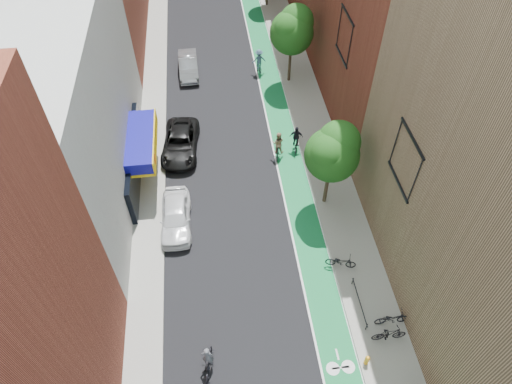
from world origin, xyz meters
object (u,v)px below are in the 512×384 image
object	(u,v)px
cyclist_lane_far	(259,62)
cyclist_lane_near	(278,146)
cyclist_lane_mid	(296,142)
parked_car_white	(176,216)
parked_car_black	(180,143)
fire_hydrant	(367,360)
cyclist_lead	(208,362)
parked_car_silver	(188,65)

from	to	relation	value
cyclist_lane_far	cyclist_lane_near	bearing A→B (deg)	82.22
cyclist_lane_far	cyclist_lane_mid	bearing A→B (deg)	90.19
parked_car_white	parked_car_black	bearing A→B (deg)	87.88
parked_car_black	cyclist_lane_mid	world-z (taller)	cyclist_lane_mid
parked_car_white	cyclist_lane_far	distance (m)	17.96
cyclist_lane_mid	cyclist_lane_far	size ratio (longest dim) A/B	0.92
cyclist_lane_far	fire_hydrant	distance (m)	26.74
cyclist_lead	cyclist_lane_near	world-z (taller)	cyclist_lane_near
cyclist_lead	fire_hydrant	xyz separation A→B (m)	(7.95, -0.82, -0.13)
cyclist_lead	fire_hydrant	world-z (taller)	cyclist_lead
cyclist_lane_near	fire_hydrant	bearing A→B (deg)	111.25
parked_car_black	cyclist_lane_near	distance (m)	7.18
parked_car_silver	fire_hydrant	bearing A→B (deg)	-74.33
parked_car_black	cyclist_lane_near	size ratio (longest dim) A/B	2.52
parked_car_black	fire_hydrant	xyz separation A→B (m)	(9.13, -17.23, -0.22)
parked_car_white	cyclist_lead	world-z (taller)	cyclist_lead
parked_car_white	parked_car_silver	size ratio (longest dim) A/B	1.01
parked_car_white	cyclist_lane_mid	world-z (taller)	cyclist_lane_mid
parked_car_black	cyclist_lead	bearing A→B (deg)	-79.94
parked_car_white	parked_car_silver	world-z (taller)	parked_car_white
parked_car_black	cyclist_lead	size ratio (longest dim) A/B	2.70
cyclist_lane_mid	fire_hydrant	size ratio (longest dim) A/B	2.85
cyclist_lane_mid	fire_hydrant	distance (m)	16.34
cyclist_lane_near	fire_hydrant	world-z (taller)	cyclist_lane_near
cyclist_lead	cyclist_lane_far	size ratio (longest dim) A/B	0.91
cyclist_lane_near	cyclist_lane_mid	xyz separation A→B (m)	(1.45, 0.53, -0.18)
parked_car_black	cyclist_lane_far	distance (m)	11.76
parked_car_white	cyclist_lane_near	xyz separation A→B (m)	(7.40, 5.50, 0.13)
cyclist_lane_mid	cyclist_lane_far	bearing A→B (deg)	-67.63
parked_car_white	parked_car_black	world-z (taller)	parked_car_white
fire_hydrant	cyclist_lane_near	bearing A→B (deg)	97.57
parked_car_silver	cyclist_lane_mid	bearing A→B (deg)	-56.38
fire_hydrant	cyclist_lane_far	bearing A→B (deg)	94.50
parked_car_white	cyclist_lane_mid	distance (m)	10.71
cyclist_lane_far	cyclist_lead	bearing A→B (deg)	69.45
cyclist_lane_mid	fire_hydrant	xyz separation A→B (m)	(0.65, -16.32, -0.22)
cyclist_lane_near	cyclist_lane_mid	world-z (taller)	cyclist_lane_near
parked_car_white	cyclist_lead	distance (m)	9.60
cyclist_lead	cyclist_lane_near	distance (m)	16.08
parked_car_silver	cyclist_lead	xyz separation A→B (m)	(0.35, -26.48, -0.10)
cyclist_lane_far	fire_hydrant	size ratio (longest dim) A/B	3.09
parked_car_white	fire_hydrant	xyz separation A→B (m)	(9.50, -10.29, -0.27)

